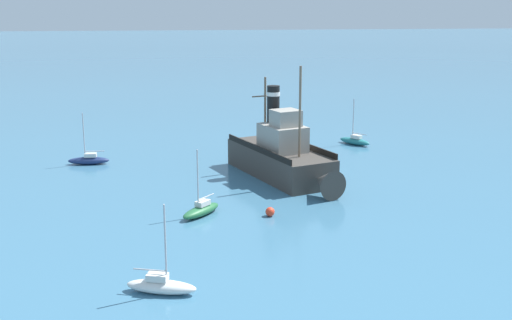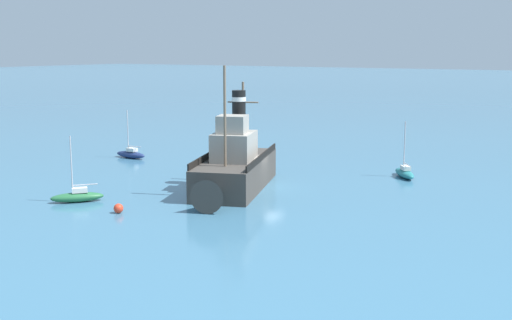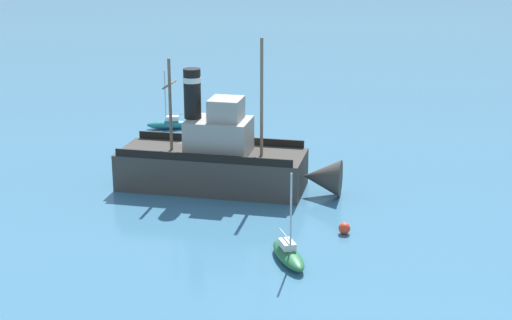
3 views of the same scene
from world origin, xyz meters
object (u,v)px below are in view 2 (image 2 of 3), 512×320
sailboat_navy (131,154)px  sailboat_teal (405,173)px  old_tugboat (234,167)px  mooring_buoy (118,208)px  sailboat_green (77,196)px

sailboat_navy → sailboat_teal: bearing=-169.6°
old_tugboat → sailboat_teal: bearing=-129.7°
old_tugboat → mooring_buoy: old_tugboat is taller
sailboat_navy → mooring_buoy: 22.55m
old_tugboat → sailboat_teal: (-9.95, -11.99, -1.40)m
old_tugboat → sailboat_green: bearing=51.0°
sailboat_teal → mooring_buoy: (12.68, 22.19, -0.09)m
old_tugboat → sailboat_green: (7.59, 9.38, -1.40)m
sailboat_green → sailboat_navy: 19.03m
old_tugboat → mooring_buoy: bearing=75.0°
sailboat_teal → mooring_buoy: 25.56m
sailboat_green → sailboat_navy: same height
sailboat_green → old_tugboat: bearing=-129.0°
old_tugboat → sailboat_teal: 15.64m
sailboat_teal → sailboat_navy: (27.27, 5.01, 0.00)m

